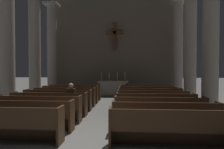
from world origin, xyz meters
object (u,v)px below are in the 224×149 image
(pew_left_row_5, at_px, (58,100))
(column_left_fourth, at_px, (52,50))
(column_right_second, at_px, (210,36))
(pew_right_row_6, at_px, (150,98))
(pew_right_row_3, at_px, (160,110))
(altar, at_px, (113,88))
(pew_left_row_3, at_px, (38,109))
(pew_left_row_7, at_px, (70,94))
(pew_right_row_4, at_px, (156,105))
(candlestick_inner_left, at_px, (109,78))
(column_left_third, at_px, (35,45))
(pew_left_row_8, at_px, (75,92))
(candlestick_inner_right, at_px, (117,78))
(pew_left_row_6, at_px, (65,97))
(candlestick_outer_right, at_px, (125,78))
(pew_left_row_1, at_px, (2,124))
(pew_left_row_4, at_px, (49,104))
(lone_worshipper, at_px, (72,98))
(column_right_third, at_px, (190,44))
(pew_right_row_1, at_px, (173,128))
(candlestick_outer_left, at_px, (102,78))
(pew_right_row_8, at_px, (146,93))
(pew_left_row_2, at_px, (23,115))
(column_left_second, at_px, (7,38))
(column_right_fourth, at_px, (178,49))
(pew_right_row_7, at_px, (148,95))

(pew_left_row_5, xyz_separation_m, column_left_fourth, (-2.54, 6.09, 2.86))
(column_right_second, bearing_deg, pew_right_row_6, 162.87)
(pew_right_row_3, height_order, altar, altar)
(pew_left_row_3, height_order, pew_left_row_7, same)
(pew_right_row_4, relative_size, candlestick_inner_left, 4.82)
(column_left_third, bearing_deg, pew_left_row_8, -1.21)
(candlestick_inner_right, bearing_deg, pew_left_row_6, -117.22)
(pew_right_row_4, relative_size, altar, 1.40)
(candlestick_outer_right, bearing_deg, pew_left_row_1, -106.72)
(pew_left_row_3, bearing_deg, pew_left_row_6, 90.00)
(pew_left_row_4, relative_size, lone_worshipper, 2.33)
(column_right_third, relative_size, altar, 3.12)
(pew_left_row_5, distance_m, pew_right_row_1, 5.97)
(lone_worshipper, bearing_deg, column_left_third, 129.71)
(pew_right_row_3, xyz_separation_m, candlestick_outer_left, (-2.99, 7.86, 0.73))
(pew_right_row_1, distance_m, pew_right_row_8, 7.28)
(pew_left_row_2, height_order, lone_worshipper, lone_worshipper)
(altar, bearing_deg, column_left_third, -150.92)
(pew_left_row_5, height_order, pew_left_row_6, same)
(column_left_second, xyz_separation_m, candlestick_inner_right, (4.98, 5.52, -2.13))
(candlestick_outer_left, height_order, candlestick_outer_right, same)
(pew_left_row_7, bearing_deg, pew_left_row_1, -90.00)
(column_left_fourth, bearing_deg, pew_left_row_4, -70.37)
(column_right_second, xyz_separation_m, column_left_fourth, (-9.36, 5.84, 0.00))
(pew_left_row_2, bearing_deg, pew_right_row_4, 25.96)
(column_left_second, relative_size, column_left_fourth, 1.00)
(pew_right_row_8, distance_m, column_left_fourth, 7.97)
(pew_left_row_2, height_order, column_right_fourth, column_right_fourth)
(pew_right_row_4, xyz_separation_m, pew_right_row_7, (0.00, 3.12, 0.00))
(pew_right_row_7, bearing_deg, candlestick_inner_left, 123.39)
(candlestick_inner_right, bearing_deg, pew_left_row_7, -123.39)
(pew_right_row_6, height_order, lone_worshipper, lone_worshipper)
(pew_right_row_4, bearing_deg, candlestick_inner_left, 109.67)
(pew_right_row_7, relative_size, candlestick_outer_right, 4.82)
(pew_left_row_7, xyz_separation_m, column_right_third, (6.82, 1.09, 2.86))
(pew_right_row_1, xyz_separation_m, pew_right_row_8, (0.00, 7.28, 0.00))
(pew_left_row_4, distance_m, column_right_second, 7.51)
(pew_left_row_5, distance_m, pew_left_row_7, 2.08)
(pew_right_row_6, bearing_deg, pew_left_row_5, -166.32)
(pew_left_row_4, height_order, pew_left_row_5, same)
(pew_right_row_7, distance_m, column_right_second, 4.24)
(pew_left_row_6, distance_m, lone_worshipper, 2.25)
(pew_right_row_6, bearing_deg, column_left_third, 162.62)
(pew_left_row_2, bearing_deg, pew_right_row_6, 44.24)
(column_left_second, bearing_deg, column_left_third, 90.00)
(pew_left_row_6, relative_size, column_right_third, 0.45)
(pew_right_row_8, bearing_deg, candlestick_outer_left, 138.34)
(pew_left_row_4, xyz_separation_m, column_left_second, (-2.54, 1.30, 2.86))
(column_left_fourth, relative_size, column_right_fourth, 1.00)
(pew_right_row_8, xyz_separation_m, lone_worshipper, (-3.35, -4.12, 0.22))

